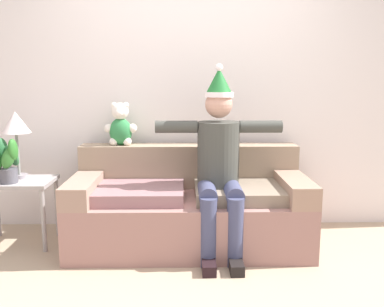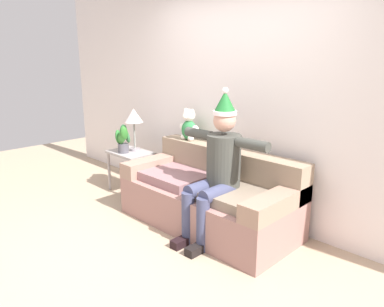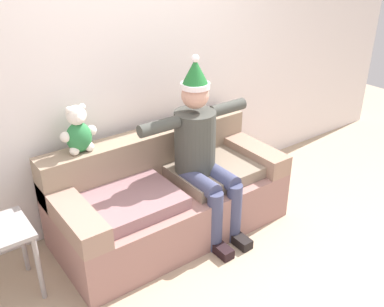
{
  "view_description": "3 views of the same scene",
  "coord_description": "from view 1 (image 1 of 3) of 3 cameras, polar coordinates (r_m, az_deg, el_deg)",
  "views": [
    {
      "loc": [
        -0.03,
        -2.37,
        1.38
      ],
      "look_at": [
        0.02,
        0.82,
        0.81
      ],
      "focal_mm": 38.83,
      "sensor_mm": 36.0,
      "label": 1
    },
    {
      "loc": [
        2.49,
        -1.75,
        1.79
      ],
      "look_at": [
        -0.03,
        0.78,
        0.84
      ],
      "focal_mm": 34.36,
      "sensor_mm": 36.0,
      "label": 2
    },
    {
      "loc": [
        -1.7,
        -1.63,
        2.31
      ],
      "look_at": [
        0.18,
        0.91,
        0.71
      ],
      "focal_mm": 40.78,
      "sensor_mm": 36.0,
      "label": 3
    }
  ],
  "objects": [
    {
      "name": "potted_plant",
      "position": [
        3.66,
        -24.05,
        -0.9
      ],
      "size": [
        0.24,
        0.22,
        0.37
      ],
      "color": "#52505A",
      "rests_on": "side_table"
    },
    {
      "name": "side_table",
      "position": [
        3.78,
        -22.83,
        -4.7
      ],
      "size": [
        0.59,
        0.42,
        0.55
      ],
      "color": "#A29B9A",
      "rests_on": "ground_plane"
    },
    {
      "name": "table_lamp",
      "position": [
        3.77,
        -23.06,
        3.54
      ],
      "size": [
        0.24,
        0.24,
        0.57
      ],
      "color": "gray",
      "rests_on": "side_table"
    },
    {
      "name": "ground_plane",
      "position": [
        2.74,
        -0.14,
        -20.12
      ],
      "size": [
        10.0,
        10.0,
        0.0
      ],
      "primitive_type": "plane",
      "color": "tan"
    },
    {
      "name": "couch",
      "position": [
        3.55,
        -0.38,
        -7.24
      ],
      "size": [
        1.93,
        0.89,
        0.81
      ],
      "color": "#9E7169",
      "rests_on": "ground_plane"
    },
    {
      "name": "teddy_bear",
      "position": [
        3.73,
        -9.8,
        3.74
      ],
      "size": [
        0.29,
        0.17,
        0.38
      ],
      "color": "#2E7F43",
      "rests_on": "couch"
    },
    {
      "name": "back_wall",
      "position": [
        3.92,
        -0.48,
        9.64
      ],
      "size": [
        7.0,
        0.1,
        2.7
      ],
      "primitive_type": "cube",
      "color": "white",
      "rests_on": "ground_plane"
    },
    {
      "name": "person_seated",
      "position": [
        3.3,
        3.75,
        -0.79
      ],
      "size": [
        1.02,
        0.77,
        1.5
      ],
      "color": "#41433D",
      "rests_on": "ground_plane"
    }
  ]
}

